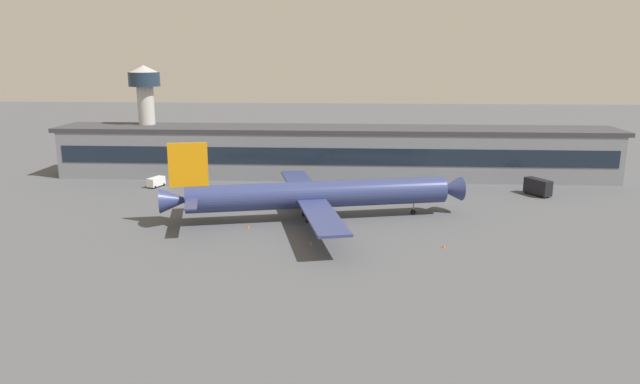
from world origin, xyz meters
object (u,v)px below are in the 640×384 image
object	(u,v)px
airliner	(315,195)
traffic_cone_1	(311,243)
traffic_cone_2	(248,227)
follow_me_car	(188,181)
control_tower	(146,106)
crew_van	(156,181)
catering_truck	(538,186)
traffic_cone_0	(444,246)
baggage_tug	(439,184)

from	to	relation	value
airliner	traffic_cone_1	size ratio (longest dim) A/B	112.75
traffic_cone_1	traffic_cone_2	xyz separation A→B (m)	(-13.50, 9.76, 0.06)
follow_me_car	traffic_cone_2	bearing A→B (deg)	-59.04
control_tower	crew_van	distance (m)	28.24
airliner	catering_truck	distance (m)	59.67
traffic_cone_2	traffic_cone_0	bearing A→B (deg)	-14.75
catering_truck	follow_me_car	bearing A→B (deg)	175.71
catering_truck	traffic_cone_2	bearing A→B (deg)	-154.25
control_tower	traffic_cone_0	xyz separation A→B (m)	(77.71, -66.10, -19.18)
follow_me_car	traffic_cone_1	distance (m)	61.36
crew_van	follow_me_car	distance (m)	8.24
traffic_cone_0	traffic_cone_1	world-z (taller)	traffic_cone_0
traffic_cone_0	traffic_cone_2	xyz separation A→B (m)	(-37.90, 9.98, -0.01)
control_tower	traffic_cone_0	size ratio (longest dim) A/B	44.00
crew_van	follow_me_car	xyz separation A→B (m)	(7.68, 2.97, -0.37)
crew_van	traffic_cone_1	distance (m)	64.12
control_tower	catering_truck	distance (m)	110.90
control_tower	baggage_tug	bearing A→B (deg)	-11.75
airliner	traffic_cone_1	world-z (taller)	airliner
baggage_tug	traffic_cone_2	size ratio (longest dim) A/B	5.88
baggage_tug	follow_me_car	world-z (taller)	same
traffic_cone_2	airliner	bearing A→B (deg)	30.01
airliner	crew_van	xyz separation A→B (m)	(-44.18, 28.72, -3.92)
follow_me_car	traffic_cone_0	world-z (taller)	follow_me_car
traffic_cone_1	control_tower	bearing A→B (deg)	128.98
follow_me_car	traffic_cone_1	size ratio (longest dim) A/B	8.37
traffic_cone_0	traffic_cone_2	world-z (taller)	traffic_cone_0
traffic_cone_1	baggage_tug	bearing A→B (deg)	58.23
catering_truck	baggage_tug	distance (m)	24.46
traffic_cone_2	traffic_cone_1	bearing A→B (deg)	-35.86
airliner	traffic_cone_0	xyz separation A→B (m)	(24.91, -17.48, -5.03)
traffic_cone_0	follow_me_car	bearing A→B (deg)	141.32
airliner	follow_me_car	xyz separation A→B (m)	(-36.49, 31.68, -4.29)
catering_truck	crew_van	world-z (taller)	catering_truck
airliner	follow_me_car	bearing A→B (deg)	139.04
follow_me_car	traffic_cone_2	size ratio (longest dim) A/B	6.83
airliner	traffic_cone_0	size ratio (longest dim) A/B	90.43
control_tower	traffic_cone_0	bearing A→B (deg)	-40.39
crew_van	traffic_cone_2	xyz separation A→B (m)	(31.19, -36.22, -1.11)
catering_truck	crew_van	distance (m)	98.41
airliner	crew_van	world-z (taller)	airliner
airliner	traffic_cone_0	distance (m)	30.84
crew_van	baggage_tug	distance (m)	74.79
control_tower	crew_van	size ratio (longest dim) A/B	5.55
control_tower	baggage_tug	distance (m)	87.12
catering_truck	traffic_cone_2	world-z (taller)	catering_truck
catering_truck	traffic_cone_1	size ratio (longest dim) A/B	13.24
traffic_cone_1	traffic_cone_0	bearing A→B (deg)	-0.52
crew_van	catering_truck	bearing A→B (deg)	-2.23
follow_me_car	traffic_cone_2	xyz separation A→B (m)	(23.51, -39.18, -0.74)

